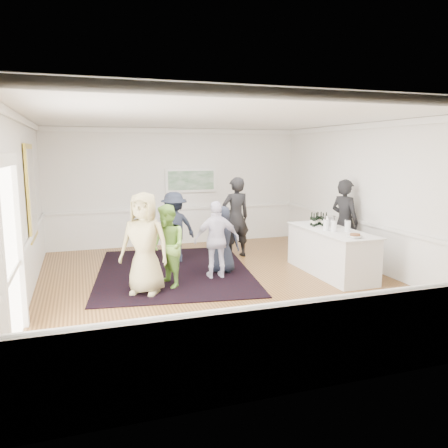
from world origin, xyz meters
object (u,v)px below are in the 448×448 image
object	(u,v)px
guest_lilac	(217,240)
guest_dark_a	(174,228)
guest_green	(167,246)
guest_dark_b	(236,217)
guest_navy	(223,239)
nut_bowl	(355,236)
bartender	(344,222)
ice_bucket	(329,222)
guest_tan	(144,244)
serving_table	(331,252)

from	to	relation	value
guest_lilac	guest_dark_a	size ratio (longest dim) A/B	0.96
guest_green	guest_dark_b	size ratio (longest dim) A/B	0.81
guest_navy	nut_bowl	xyz separation A→B (m)	(2.08, -1.74, 0.28)
guest_navy	nut_bowl	size ratio (longest dim) A/B	5.22
guest_green	nut_bowl	bearing A→B (deg)	54.04
bartender	ice_bucket	size ratio (longest dim) A/B	7.53
guest_dark_a	nut_bowl	xyz separation A→B (m)	(2.88, -2.91, 0.17)
guest_tan	guest_navy	bearing A→B (deg)	56.09
guest_green	guest_dark_a	xyz separation A→B (m)	(0.52, 1.81, 0.03)
guest_dark_a	bartender	bearing A→B (deg)	144.00
serving_table	guest_navy	size ratio (longest dim) A/B	1.64
guest_lilac	guest_tan	bearing A→B (deg)	24.04
serving_table	guest_dark_b	world-z (taller)	guest_dark_b
guest_dark_a	ice_bucket	distance (m)	3.50
guest_green	guest_dark_a	distance (m)	1.88
guest_dark_b	nut_bowl	world-z (taller)	guest_dark_b
serving_table	nut_bowl	bearing A→B (deg)	-93.92
guest_green	guest_navy	size ratio (longest dim) A/B	1.11
guest_dark_a	guest_green	bearing A→B (deg)	57.53
bartender	guest_tan	xyz separation A→B (m)	(-4.70, -0.76, -0.04)
bartender	ice_bucket	xyz separation A→B (m)	(-0.69, -0.44, 0.09)
guest_tan	ice_bucket	distance (m)	4.02
guest_lilac	nut_bowl	size ratio (longest dim) A/B	5.77
nut_bowl	guest_tan	bearing A→B (deg)	167.69
serving_table	nut_bowl	world-z (taller)	nut_bowl
guest_tan	guest_dark_b	world-z (taller)	guest_dark_b
guest_dark_b	guest_navy	world-z (taller)	guest_dark_b
serving_table	guest_dark_a	bearing A→B (deg)	145.81
guest_green	guest_navy	distance (m)	1.47
guest_dark_b	guest_navy	bearing A→B (deg)	52.43
serving_table	bartender	distance (m)	1.15
guest_tan	ice_bucket	world-z (taller)	guest_tan
bartender	guest_tan	bearing A→B (deg)	80.68
serving_table	guest_dark_b	distance (m)	2.55
guest_dark_b	serving_table	bearing A→B (deg)	117.27
guest_tan	guest_dark_a	distance (m)	2.29
bartender	guest_lilac	world-z (taller)	bartender
serving_table	guest_tan	xyz separation A→B (m)	(-3.93, -0.07, 0.45)
ice_bucket	nut_bowl	bearing A→B (deg)	-97.13
serving_table	guest_green	size ratio (longest dim) A/B	1.48
serving_table	nut_bowl	xyz separation A→B (m)	(-0.06, -0.91, 0.51)
guest_tan	nut_bowl	xyz separation A→B (m)	(3.86, -0.84, 0.06)
guest_dark_a	ice_bucket	world-z (taller)	guest_dark_a
guest_green	ice_bucket	world-z (taller)	guest_green
bartender	nut_bowl	world-z (taller)	bartender
guest_navy	nut_bowl	world-z (taller)	guest_navy
bartender	serving_table	bearing A→B (deg)	113.37
nut_bowl	guest_dark_a	bearing A→B (deg)	134.70
guest_tan	guest_lilac	bearing A→B (deg)	48.33
bartender	nut_bowl	distance (m)	1.80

